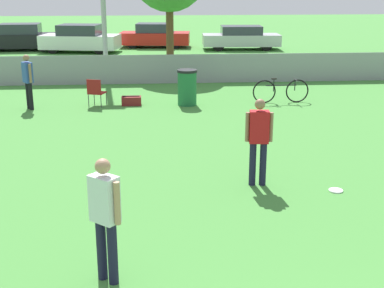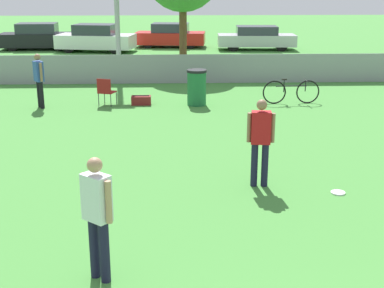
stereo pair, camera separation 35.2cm
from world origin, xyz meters
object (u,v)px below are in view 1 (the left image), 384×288
player_thrower_red (259,137)px  parked_car_dark (21,38)px  gear_bag_sideline (131,101)px  parked_car_silver (241,38)px  folding_chair_sideline (96,91)px  parked_car_red (155,36)px  trash_bin (187,87)px  parked_car_white (80,39)px  frisbee_disc (336,190)px  player_receiver_white (105,213)px  spectator_in_blue (28,79)px  bicycle_sideline (281,91)px

player_thrower_red → parked_car_dark: bearing=119.2°
gear_bag_sideline → parked_car_silver: 15.09m
folding_chair_sideline → parked_car_red: size_ratio=0.21×
gear_bag_sideline → trash_bin: bearing=-3.6°
player_thrower_red → parked_car_dark: 23.61m
parked_car_silver → gear_bag_sideline: bearing=-109.9°
parked_car_red → parked_car_silver: parked_car_red is taller
gear_bag_sideline → parked_car_white: 13.80m
frisbee_disc → parked_car_dark: parked_car_dark is taller
player_receiver_white → frisbee_disc: size_ratio=6.29×
player_thrower_red → spectator_in_blue: 8.91m
player_thrower_red → trash_bin: player_thrower_red is taller
spectator_in_blue → frisbee_disc: spectator_in_blue is taller
player_thrower_red → parked_car_white: (-5.80, 20.57, -0.25)m
folding_chair_sideline → parked_car_silver: bearing=-97.2°
folding_chair_sideline → trash_bin: size_ratio=0.78×
folding_chair_sideline → parked_car_red: (2.05, 15.47, 0.18)m
parked_car_white → parked_car_red: (4.13, 1.97, -0.05)m
player_thrower_red → parked_car_red: player_thrower_red is taller
trash_bin → parked_car_dark: size_ratio=0.26×
frisbee_disc → folding_chair_sideline: size_ratio=0.31×
folding_chair_sideline → gear_bag_sideline: bearing=-156.0°
parked_car_silver → parked_car_white: bearing=-174.0°
bicycle_sideline → parked_car_red: bearing=102.6°
frisbee_disc → parked_car_white: bearing=108.9°
spectator_in_blue → frisbee_disc: (7.12, -7.28, -0.93)m
parked_car_silver → trash_bin: bearing=-103.4°
player_thrower_red → parked_car_dark: player_thrower_red is taller
parked_car_silver → parked_car_dark: bearing=179.8°
folding_chair_sideline → parked_car_white: (-2.08, 13.51, 0.23)m
folding_chair_sideline → trash_bin: 2.86m
folding_chair_sideline → parked_car_dark: parked_car_dark is taller
parked_car_red → parked_car_white: bearing=-148.1°
parked_car_dark → folding_chair_sideline: bearing=-71.6°
frisbee_disc → parked_car_silver: (1.81, 21.50, 0.65)m
trash_bin → parked_car_dark: (-8.39, 14.67, 0.13)m
trash_bin → parked_car_dark: parked_car_dark is taller
frisbee_disc → bicycle_sideline: bearing=84.3°
bicycle_sideline → parked_car_white: bearing=119.3°
parked_car_white → parked_car_red: 4.57m
trash_bin → parked_car_silver: bearing=73.8°
spectator_in_blue → parked_car_red: 16.21m
gear_bag_sideline → parked_car_dark: 16.01m
spectator_in_blue → parked_car_silver: spectator_in_blue is taller
trash_bin → parked_car_white: bearing=110.1°
parked_car_dark → frisbee_disc: bearing=-66.6°
spectator_in_blue → parked_car_white: bearing=-33.6°
player_receiver_white → folding_chair_sideline: bearing=136.6°
folding_chair_sideline → parked_car_silver: (6.94, 13.99, 0.17)m
parked_car_dark → parked_car_silver: (12.47, -0.66, -0.03)m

